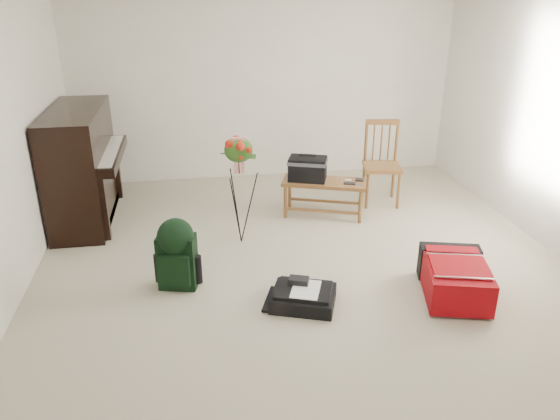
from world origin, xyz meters
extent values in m
cube|color=#BBAE96|center=(0.00, 0.00, 0.00)|extent=(5.00, 5.50, 0.01)
cube|color=white|center=(0.00, 2.75, 1.25)|extent=(5.00, 0.04, 2.50)
cube|color=black|center=(-2.20, 1.60, 0.62)|extent=(0.55, 1.50, 1.25)
cube|color=black|center=(-1.90, 1.60, 0.73)|extent=(0.28, 1.30, 0.10)
cube|color=white|center=(-1.90, 1.60, 0.78)|extent=(0.22, 1.20, 0.02)
cube|color=black|center=(-2.15, 1.60, 0.05)|extent=(0.45, 1.30, 0.10)
cube|color=brown|center=(0.46, 1.25, 0.40)|extent=(1.01, 0.67, 0.04)
cylinder|color=brown|center=(0.04, 1.10, 0.19)|extent=(0.04, 0.04, 0.38)
cylinder|color=brown|center=(0.04, 1.40, 0.19)|extent=(0.04, 0.04, 0.38)
cylinder|color=brown|center=(0.89, 1.10, 0.19)|extent=(0.04, 0.04, 0.38)
cylinder|color=brown|center=(0.89, 1.40, 0.19)|extent=(0.04, 0.04, 0.38)
cube|color=brown|center=(1.23, 1.51, 0.46)|extent=(0.50, 0.50, 0.04)
cylinder|color=brown|center=(1.04, 1.32, 0.22)|extent=(0.04, 0.04, 0.44)
cylinder|color=brown|center=(1.04, 1.69, 0.22)|extent=(0.04, 0.04, 0.44)
cylinder|color=brown|center=(1.41, 1.32, 0.22)|extent=(0.04, 0.04, 0.44)
cylinder|color=brown|center=(1.41, 1.69, 0.22)|extent=(0.04, 0.04, 0.44)
cube|color=brown|center=(1.23, 1.69, 0.95)|extent=(0.39, 0.11, 0.06)
cylinder|color=brown|center=(1.04, 1.69, 0.71)|extent=(0.04, 0.04, 0.53)
cylinder|color=brown|center=(1.41, 1.69, 0.71)|extent=(0.04, 0.04, 0.53)
cube|color=#A70712|center=(1.16, -0.62, 0.17)|extent=(0.68, 0.86, 0.29)
cube|color=black|center=(1.16, -0.33, 0.17)|extent=(0.55, 0.30, 0.31)
cube|color=#A70712|center=(1.16, -0.67, 0.32)|extent=(0.55, 0.53, 0.02)
cube|color=silver|center=(1.16, -0.89, 0.33)|extent=(0.46, 0.14, 0.01)
cube|color=black|center=(-0.14, -0.55, 0.06)|extent=(0.62, 0.56, 0.12)
cube|color=black|center=(-0.14, -0.55, 0.14)|extent=(0.54, 0.48, 0.03)
cube|color=white|center=(-0.12, -0.57, 0.16)|extent=(0.32, 0.37, 0.01)
cube|color=black|center=(-0.19, -0.49, 0.19)|extent=(0.19, 0.15, 0.05)
cube|color=black|center=(-1.17, -0.08, 0.25)|extent=(0.36, 0.27, 0.49)
cube|color=black|center=(-1.17, -0.20, 0.22)|extent=(0.27, 0.11, 0.28)
sphere|color=black|center=(-1.17, -0.08, 0.49)|extent=(0.32, 0.32, 0.32)
cube|color=black|center=(-1.25, 0.03, 0.24)|extent=(0.05, 0.04, 0.44)
cube|color=black|center=(-1.09, 0.03, 0.24)|extent=(0.05, 0.04, 0.44)
cylinder|color=black|center=(-0.54, 0.72, 0.90)|extent=(0.01, 0.01, 0.30)
ellipsoid|color=#2C591B|center=(-0.54, 0.72, 0.99)|extent=(0.28, 0.20, 0.26)
cube|color=red|center=(-0.54, 0.70, 1.08)|extent=(0.14, 0.05, 0.08)
camera|label=1|loc=(-0.96, -4.37, 2.53)|focal=35.00mm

